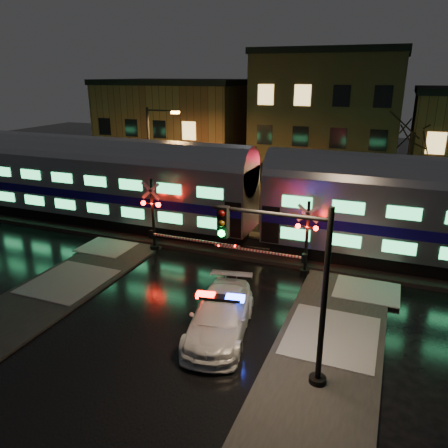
{
  "coord_description": "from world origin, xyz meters",
  "views": [
    {
      "loc": [
        8.05,
        -18.46,
        9.94
      ],
      "look_at": [
        -0.29,
        2.5,
        2.2
      ],
      "focal_mm": 35.0,
      "sensor_mm": 36.0,
      "label": 1
    }
  ],
  "objects_px": {
    "crossing_signal_right": "(299,245)",
    "streetlight": "(153,154)",
    "police_car": "(220,316)",
    "traffic_light": "(293,292)",
    "crossing_signal_left": "(158,223)"
  },
  "relations": [
    {
      "from": "police_car",
      "to": "streetlight",
      "type": "xyz_separation_m",
      "value": [
        -10.72,
        13.31,
        3.67
      ]
    },
    {
      "from": "crossing_signal_right",
      "to": "streetlight",
      "type": "relative_size",
      "value": 0.73
    },
    {
      "from": "crossing_signal_right",
      "to": "traffic_light",
      "type": "bearing_deg",
      "value": -79.43
    },
    {
      "from": "streetlight",
      "to": "crossing_signal_right",
      "type": "bearing_deg",
      "value": -28.39
    },
    {
      "from": "police_car",
      "to": "traffic_light",
      "type": "height_order",
      "value": "traffic_light"
    },
    {
      "from": "traffic_light",
      "to": "streetlight",
      "type": "xyz_separation_m",
      "value": [
        -13.94,
        15.01,
        1.13
      ]
    },
    {
      "from": "crossing_signal_right",
      "to": "streetlight",
      "type": "xyz_separation_m",
      "value": [
        -12.39,
        6.7,
        2.82
      ]
    },
    {
      "from": "police_car",
      "to": "traffic_light",
      "type": "distance_m",
      "value": 4.44
    },
    {
      "from": "crossing_signal_left",
      "to": "streetlight",
      "type": "relative_size",
      "value": 0.79
    },
    {
      "from": "police_car",
      "to": "crossing_signal_right",
      "type": "bearing_deg",
      "value": 65.2
    },
    {
      "from": "crossing_signal_left",
      "to": "crossing_signal_right",
      "type": "bearing_deg",
      "value": -0.05
    },
    {
      "from": "crossing_signal_right",
      "to": "traffic_light",
      "type": "xyz_separation_m",
      "value": [
        1.55,
        -8.31,
        1.69
      ]
    },
    {
      "from": "streetlight",
      "to": "traffic_light",
      "type": "bearing_deg",
      "value": -47.11
    },
    {
      "from": "streetlight",
      "to": "police_car",
      "type": "bearing_deg",
      "value": -51.16
    },
    {
      "from": "crossing_signal_right",
      "to": "traffic_light",
      "type": "distance_m",
      "value": 8.62
    }
  ]
}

